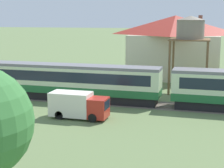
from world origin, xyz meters
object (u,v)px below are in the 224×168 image
passenger_train (169,85)px  water_tower (190,31)px  delivery_truck_red (78,105)px  station_house_red_roof (175,46)px

passenger_train → water_tower: 9.56m
water_tower → delivery_truck_red: size_ratio=1.75×
passenger_train → water_tower: size_ratio=8.98×
station_house_red_roof → delivery_truck_red: station_house_red_roof is taller
passenger_train → station_house_red_roof: station_house_red_roof is taller
water_tower → delivery_truck_red: 18.17m
station_house_red_roof → delivery_truck_red: bearing=-104.0°
passenger_train → water_tower: bearing=79.0°
passenger_train → delivery_truck_red: 10.09m
passenger_train → delivery_truck_red: bearing=-138.4°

